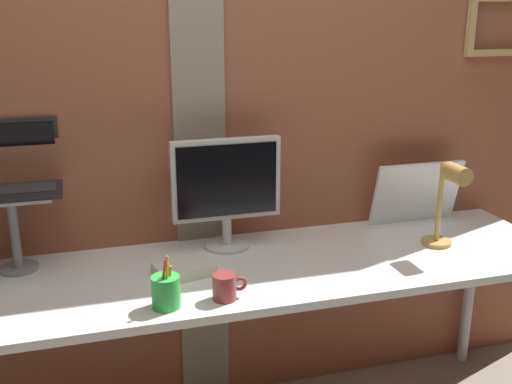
{
  "coord_description": "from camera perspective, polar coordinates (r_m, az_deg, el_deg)",
  "views": [
    {
      "loc": [
        -0.54,
        -1.91,
        1.67
      ],
      "look_at": [
        0.07,
        0.17,
        1.01
      ],
      "focal_mm": 42.85,
      "sensor_mm": 36.0,
      "label": 1
    }
  ],
  "objects": [
    {
      "name": "paper_clutter_stack",
      "position": [
        2.19,
        -6.72,
        -7.13
      ],
      "size": [
        0.22,
        0.18,
        0.04
      ],
      "primitive_type": "cube",
      "rotation": [
        0.0,
        0.0,
        0.21
      ],
      "color": "silver",
      "rests_on": "desk"
    },
    {
      "name": "brick_wall_back",
      "position": [
        2.46,
        -3.42,
        7.04
      ],
      "size": [
        3.34,
        0.16,
        2.49
      ],
      "color": "#9E563D",
      "rests_on": "ground_plane"
    },
    {
      "name": "laptop_stand",
      "position": [
        2.32,
        -21.73,
        -2.45
      ],
      "size": [
        0.28,
        0.22,
        0.28
      ],
      "color": "gray",
      "rests_on": "desk"
    },
    {
      "name": "monitor",
      "position": [
        2.34,
        -2.79,
        0.65
      ],
      "size": [
        0.42,
        0.18,
        0.43
      ],
      "color": "silver",
      "rests_on": "desk"
    },
    {
      "name": "pen_cup",
      "position": [
        1.96,
        -8.4,
        -9.17
      ],
      "size": [
        0.09,
        0.09,
        0.18
      ],
      "color": "green",
      "rests_on": "desk"
    },
    {
      "name": "laptop",
      "position": [
        2.34,
        -22.04,
        1.93
      ],
      "size": [
        0.35,
        0.26,
        0.25
      ],
      "color": "black",
      "rests_on": "laptop_stand"
    },
    {
      "name": "desk",
      "position": [
        2.29,
        0.71,
        -8.31
      ],
      "size": [
        2.34,
        0.66,
        0.76
      ],
      "color": "white",
      "rests_on": "ground_plane"
    },
    {
      "name": "desk_lamp",
      "position": [
        2.44,
        17.54,
        -0.4
      ],
      "size": [
        0.12,
        0.2,
        0.35
      ],
      "color": "tan",
      "rests_on": "desk"
    },
    {
      "name": "coffee_mug",
      "position": [
        2.0,
        -2.88,
        -8.82
      ],
      "size": [
        0.12,
        0.08,
        0.09
      ],
      "color": "maroon",
      "rests_on": "desk"
    },
    {
      "name": "whiteboard_panel",
      "position": [
        2.73,
        14.75,
        -0.07
      ],
      "size": [
        0.4,
        0.09,
        0.28
      ],
      "primitive_type": "cube",
      "rotation": [
        0.25,
        0.0,
        0.0
      ],
      "color": "white",
      "rests_on": "desk"
    }
  ]
}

